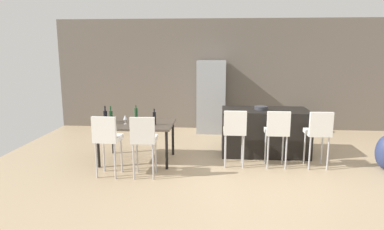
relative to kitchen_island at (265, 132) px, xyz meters
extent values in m
plane|color=tan|center=(-0.28, -0.72, -0.46)|extent=(10.00, 10.00, 0.00)
cube|color=#665B51|center=(-0.28, 2.28, 0.99)|extent=(10.00, 0.12, 2.90)
cube|color=black|center=(0.00, 0.00, 0.00)|extent=(1.73, 0.88, 0.92)
cube|color=white|center=(-0.65, -0.76, 0.19)|extent=(0.40, 0.40, 0.08)
cube|color=white|center=(-0.65, -0.93, 0.41)|extent=(0.40, 0.06, 0.36)
cylinder|color=#B2B2B7|center=(-0.81, -0.60, -0.16)|extent=(0.03, 0.03, 0.61)
cylinder|color=#B2B2B7|center=(-0.49, -0.60, -0.16)|extent=(0.03, 0.03, 0.61)
cylinder|color=#B2B2B7|center=(-0.81, -0.92, -0.16)|extent=(0.03, 0.03, 0.61)
cylinder|color=#B2B2B7|center=(-0.49, -0.92, -0.16)|extent=(0.03, 0.03, 0.61)
cube|color=white|center=(0.10, -0.76, 0.19)|extent=(0.40, 0.40, 0.08)
cube|color=white|center=(0.10, -0.93, 0.41)|extent=(0.40, 0.06, 0.36)
cylinder|color=#B2B2B7|center=(-0.06, -0.60, -0.16)|extent=(0.03, 0.03, 0.61)
cylinder|color=#B2B2B7|center=(0.26, -0.60, -0.16)|extent=(0.03, 0.03, 0.61)
cylinder|color=#B2B2B7|center=(-0.06, -0.92, -0.16)|extent=(0.03, 0.03, 0.61)
cylinder|color=#B2B2B7|center=(0.26, -0.92, -0.16)|extent=(0.03, 0.03, 0.61)
cube|color=white|center=(0.83, -0.76, 0.19)|extent=(0.41, 0.41, 0.08)
cube|color=white|center=(0.83, -0.93, 0.41)|extent=(0.40, 0.07, 0.36)
cylinder|color=#B2B2B7|center=(0.66, -0.61, -0.16)|extent=(0.03, 0.03, 0.61)
cylinder|color=#B2B2B7|center=(0.98, -0.60, -0.16)|extent=(0.03, 0.03, 0.61)
cylinder|color=#B2B2B7|center=(0.67, -0.93, -0.16)|extent=(0.03, 0.03, 0.61)
cylinder|color=#B2B2B7|center=(0.99, -0.92, -0.16)|extent=(0.03, 0.03, 0.61)
cube|color=#4C4238|center=(-2.48, -0.65, 0.26)|extent=(1.36, 0.98, 0.04)
cylinder|color=black|center=(-3.10, -0.22, -0.11)|extent=(0.05, 0.05, 0.70)
cylinder|color=black|center=(-1.86, -0.22, -0.11)|extent=(0.05, 0.05, 0.70)
cylinder|color=black|center=(-3.10, -1.08, -0.11)|extent=(0.05, 0.05, 0.70)
cylinder|color=black|center=(-1.86, -1.08, -0.11)|extent=(0.05, 0.05, 0.70)
cube|color=white|center=(-2.79, -1.44, 0.19)|extent=(0.42, 0.42, 0.08)
cube|color=white|center=(-2.80, -1.61, 0.41)|extent=(0.40, 0.08, 0.36)
cylinder|color=#B2B2B7|center=(-2.94, -1.27, -0.16)|extent=(0.03, 0.03, 0.61)
cylinder|color=#B2B2B7|center=(-2.62, -1.29, -0.16)|extent=(0.03, 0.03, 0.61)
cylinder|color=#B2B2B7|center=(-2.96, -1.59, -0.16)|extent=(0.03, 0.03, 0.61)
cylinder|color=#B2B2B7|center=(-2.64, -1.61, -0.16)|extent=(0.03, 0.03, 0.61)
cube|color=white|center=(-2.17, -1.44, 0.19)|extent=(0.42, 0.42, 0.08)
cube|color=white|center=(-2.17, -1.61, 0.41)|extent=(0.40, 0.08, 0.36)
cylinder|color=#B2B2B7|center=(-2.34, -1.29, -0.16)|extent=(0.03, 0.03, 0.61)
cylinder|color=#B2B2B7|center=(-2.02, -1.27, -0.16)|extent=(0.03, 0.03, 0.61)
cylinder|color=#B2B2B7|center=(-2.33, -1.61, -0.16)|extent=(0.03, 0.03, 0.61)
cylinder|color=#B2B2B7|center=(-2.01, -1.59, -0.16)|extent=(0.03, 0.03, 0.61)
cylinder|color=black|center=(-3.06, -0.74, 0.40)|extent=(0.07, 0.07, 0.24)
cylinder|color=black|center=(-3.06, -0.74, 0.57)|extent=(0.02, 0.02, 0.10)
cylinder|color=black|center=(-2.13, -0.77, 0.40)|extent=(0.06, 0.06, 0.24)
cylinder|color=black|center=(-2.13, -0.77, 0.55)|extent=(0.02, 0.02, 0.07)
cylinder|color=#194723|center=(-2.58, -0.32, 0.39)|extent=(0.06, 0.06, 0.23)
cylinder|color=#194723|center=(-2.58, -0.32, 0.54)|extent=(0.02, 0.02, 0.06)
cylinder|color=#194723|center=(-3.01, -0.56, 0.38)|extent=(0.07, 0.07, 0.21)
cylinder|color=#194723|center=(-3.01, -0.56, 0.54)|extent=(0.02, 0.02, 0.10)
cylinder|color=silver|center=(-2.69, -0.73, 0.28)|extent=(0.06, 0.06, 0.00)
cylinder|color=silver|center=(-2.69, -0.73, 0.32)|extent=(0.01, 0.01, 0.08)
cone|color=silver|center=(-2.69, -0.73, 0.41)|extent=(0.07, 0.07, 0.09)
cube|color=#939699|center=(-1.13, 1.84, 0.46)|extent=(0.72, 0.68, 1.84)
cylinder|color=#333338|center=(-0.10, -0.02, 0.50)|extent=(0.26, 0.26, 0.07)
cylinder|color=#38383D|center=(1.32, 1.83, -0.35)|extent=(0.24, 0.24, 0.22)
sphere|color=#2D6B33|center=(1.32, 1.83, -0.08)|extent=(0.36, 0.36, 0.36)
camera|label=1|loc=(-0.98, -6.82, 1.65)|focal=31.72mm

